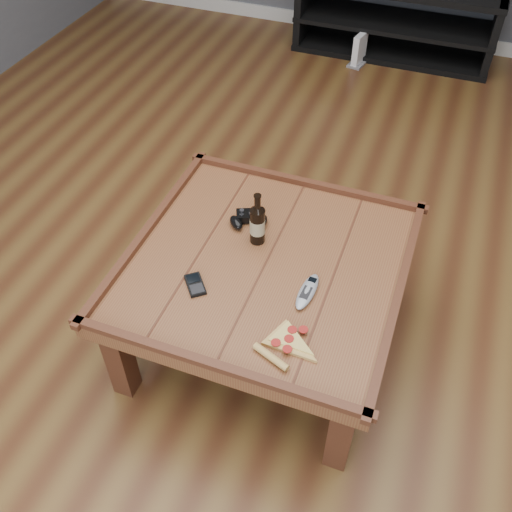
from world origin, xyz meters
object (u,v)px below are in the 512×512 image
(pizza_slice, at_px, (286,343))
(coffee_table, at_px, (266,273))
(game_console, at_px, (359,51))
(media_console, at_px, (396,20))
(remote_control, at_px, (307,291))
(beer_bottle, at_px, (257,223))
(game_controller, at_px, (249,219))
(smartphone, at_px, (195,285))

(pizza_slice, bearing_deg, coffee_table, 140.93)
(game_console, bearing_deg, media_console, 64.42)
(coffee_table, xyz_separation_m, remote_control, (0.19, -0.10, 0.07))
(coffee_table, height_order, beer_bottle, beer_bottle)
(media_console, distance_m, game_controller, 2.59)
(game_console, bearing_deg, pizza_slice, -71.60)
(game_controller, height_order, remote_control, game_controller)
(media_console, relative_size, game_console, 6.34)
(beer_bottle, bearing_deg, remote_control, -36.75)
(game_controller, bearing_deg, coffee_table, -75.47)
(media_console, relative_size, smartphone, 12.00)
(coffee_table, distance_m, remote_control, 0.22)
(pizza_slice, xyz_separation_m, smartphone, (-0.38, 0.13, -0.00))
(beer_bottle, xyz_separation_m, smartphone, (-0.13, -0.29, -0.08))
(coffee_table, xyz_separation_m, pizza_slice, (0.18, -0.32, 0.07))
(smartphone, bearing_deg, beer_bottle, 27.51)
(game_controller, relative_size, remote_control, 0.86)
(coffee_table, bearing_deg, media_console, 90.00)
(pizza_slice, distance_m, game_console, 2.87)
(media_console, xyz_separation_m, smartphone, (-0.20, -2.95, 0.21))
(media_console, bearing_deg, beer_bottle, -91.50)
(beer_bottle, relative_size, remote_control, 1.23)
(beer_bottle, distance_m, smartphone, 0.33)
(game_console, bearing_deg, game_controller, -77.83)
(game_controller, bearing_deg, pizza_slice, -80.60)
(pizza_slice, bearing_deg, game_controller, 143.96)
(smartphone, height_order, game_console, smartphone)
(coffee_table, relative_size, beer_bottle, 4.62)
(smartphone, bearing_deg, pizza_slice, -57.72)
(pizza_slice, relative_size, smartphone, 2.37)
(media_console, bearing_deg, game_console, -126.45)
(pizza_slice, bearing_deg, beer_bottle, 142.48)
(coffee_table, xyz_separation_m, game_controller, (-0.14, 0.17, 0.08))
(remote_control, bearing_deg, coffee_table, 156.60)
(remote_control, height_order, game_console, remote_control)
(smartphone, bearing_deg, game_controller, 41.62)
(pizza_slice, bearing_deg, media_console, 114.70)
(remote_control, relative_size, game_console, 0.82)
(beer_bottle, distance_m, remote_control, 0.33)
(smartphone, bearing_deg, remote_control, -24.29)
(game_controller, distance_m, remote_control, 0.42)
(media_console, relative_size, remote_control, 7.75)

